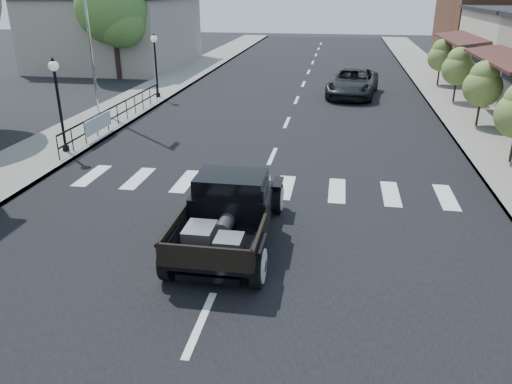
# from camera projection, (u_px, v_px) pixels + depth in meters

# --- Properties ---
(ground) EXTENTS (120.00, 120.00, 0.00)m
(ground) POSITION_uv_depth(u_px,v_px,m) (233.00, 247.00, 11.96)
(ground) COLOR black
(ground) RESTS_ON ground
(road) EXTENTS (14.00, 80.00, 0.02)m
(road) POSITION_uv_depth(u_px,v_px,m) (293.00, 108.00, 25.64)
(road) COLOR black
(road) RESTS_ON ground
(road_markings) EXTENTS (12.00, 60.00, 0.06)m
(road_markings) POSITION_uv_depth(u_px,v_px,m) (282.00, 135.00, 21.08)
(road_markings) COLOR silver
(road_markings) RESTS_ON ground
(sidewalk_left) EXTENTS (3.00, 80.00, 0.15)m
(sidewalk_left) POSITION_uv_depth(u_px,v_px,m) (136.00, 101.00, 26.90)
(sidewalk_left) COLOR gray
(sidewalk_left) RESTS_ON ground
(sidewalk_right) EXTENTS (3.00, 80.00, 0.15)m
(sidewalk_right) POSITION_uv_depth(u_px,v_px,m) (467.00, 113.00, 24.33)
(sidewalk_right) COLOR gray
(sidewalk_right) RESTS_ON ground
(low_building_left) EXTENTS (10.00, 12.00, 5.00)m
(low_building_left) POSITION_uv_depth(u_px,v_px,m) (118.00, 33.00, 38.82)
(low_building_left) COLOR #A79C8C
(low_building_left) RESTS_ON ground
(railing) EXTENTS (0.08, 10.00, 1.00)m
(railing) POSITION_uv_depth(u_px,v_px,m) (117.00, 113.00, 21.94)
(railing) COLOR black
(railing) RESTS_ON sidewalk_left
(banner) EXTENTS (0.04, 2.20, 0.60)m
(banner) POSITION_uv_depth(u_px,v_px,m) (99.00, 129.00, 20.18)
(banner) COLOR silver
(banner) RESTS_ON sidewalk_left
(lamp_post_b) EXTENTS (0.36, 0.36, 3.39)m
(lamp_post_b) POSITION_uv_depth(u_px,v_px,m) (59.00, 106.00, 17.88)
(lamp_post_b) COLOR black
(lamp_post_b) RESTS_ON sidewalk_left
(lamp_post_c) EXTENTS (0.36, 0.36, 3.39)m
(lamp_post_c) POSITION_uv_depth(u_px,v_px,m) (156.00, 66.00, 27.00)
(lamp_post_c) COLOR black
(lamp_post_c) RESTS_ON sidewalk_left
(big_tree_far) EXTENTS (4.72, 4.72, 6.93)m
(big_tree_far) POSITION_uv_depth(u_px,v_px,m) (114.00, 25.00, 32.60)
(big_tree_far) COLOR #497130
(big_tree_far) RESTS_ON ground
(small_tree_c) EXTENTS (1.61, 1.61, 2.69)m
(small_tree_c) POSITION_uv_depth(u_px,v_px,m) (481.00, 95.00, 21.34)
(small_tree_c) COLOR olive
(small_tree_c) RESTS_ON sidewalk_right
(small_tree_d) EXTENTS (1.62, 1.62, 2.70)m
(small_tree_d) POSITION_uv_depth(u_px,v_px,m) (457.00, 76.00, 25.99)
(small_tree_d) COLOR olive
(small_tree_d) RESTS_ON sidewalk_right
(small_tree_e) EXTENTS (1.58, 1.58, 2.64)m
(small_tree_e) POSITION_uv_depth(u_px,v_px,m) (440.00, 63.00, 30.54)
(small_tree_e) COLOR olive
(small_tree_e) RESTS_ON sidewalk_right
(hotrod_pickup) EXTENTS (2.35, 5.02, 1.74)m
(hotrod_pickup) POSITION_uv_depth(u_px,v_px,m) (230.00, 211.00, 11.83)
(hotrod_pickup) COLOR black
(hotrod_pickup) RESTS_ON ground
(second_car) EXTENTS (3.21, 5.74, 1.52)m
(second_car) POSITION_uv_depth(u_px,v_px,m) (353.00, 83.00, 28.26)
(second_car) COLOR black
(second_car) RESTS_ON ground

